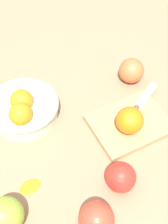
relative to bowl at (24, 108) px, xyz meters
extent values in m
plane|color=#997556|center=(0.13, -0.14, -0.04)|extent=(2.40, 2.40, 0.00)
cylinder|color=beige|center=(0.00, 0.00, -0.01)|extent=(0.18, 0.18, 0.05)
torus|color=beige|center=(0.00, 0.00, 0.01)|extent=(0.19, 0.19, 0.02)
sphere|color=orange|center=(-0.02, -0.04, 0.02)|extent=(0.06, 0.06, 0.06)
sphere|color=orange|center=(0.00, 0.00, 0.03)|extent=(0.06, 0.06, 0.06)
cube|color=tan|center=(0.25, -0.15, -0.03)|extent=(0.21, 0.17, 0.02)
sphere|color=orange|center=(0.23, -0.16, 0.02)|extent=(0.07, 0.07, 0.07)
cube|color=silver|center=(0.33, -0.08, -0.02)|extent=(0.10, 0.07, 0.00)
cylinder|color=brown|center=(0.27, -0.12, -0.01)|extent=(0.05, 0.04, 0.01)
sphere|color=#CC6638|center=(0.33, 0.01, 0.00)|extent=(0.08, 0.08, 0.08)
sphere|color=#8EB738|center=(-0.12, -0.26, 0.00)|extent=(0.08, 0.08, 0.08)
sphere|color=red|center=(0.14, -0.28, 0.00)|extent=(0.07, 0.07, 0.07)
sphere|color=#D6422D|center=(0.05, -0.35, 0.00)|extent=(0.08, 0.08, 0.08)
ellipsoid|color=orange|center=(-0.05, -0.21, -0.03)|extent=(0.06, 0.04, 0.01)
camera|label=1|loc=(-0.06, -0.53, 0.62)|focal=48.05mm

